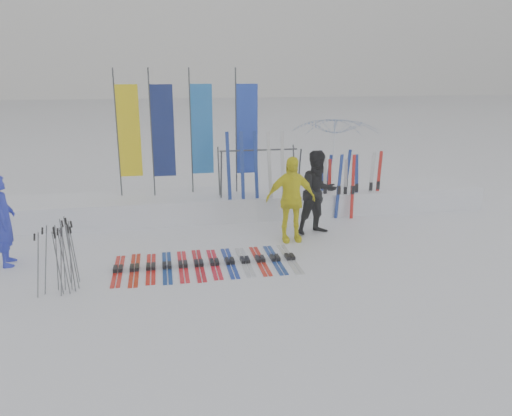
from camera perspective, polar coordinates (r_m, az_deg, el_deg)
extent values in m
plane|color=white|center=(9.10, 0.66, -8.83)|extent=(120.00, 120.00, 0.00)
cube|color=white|center=(13.28, -3.28, 0.48)|extent=(14.00, 1.60, 0.60)
imported|color=#202DBC|center=(10.91, -26.92, -1.27)|extent=(0.54, 0.73, 1.83)
imported|color=black|center=(11.69, 7.10, 1.75)|extent=(1.12, 0.97, 1.97)
imported|color=#F7EF10|center=(11.13, 3.98, 1.01)|extent=(1.13, 0.47, 1.93)
imported|color=white|center=(15.48, 8.91, 5.96)|extent=(3.31, 3.35, 2.43)
cube|color=red|center=(10.04, -15.49, -6.78)|extent=(0.17, 1.58, 0.07)
cube|color=#B31A0E|center=(10.02, -13.71, -6.71)|extent=(0.17, 1.69, 0.07)
cube|color=red|center=(10.00, -11.93, -6.63)|extent=(0.17, 1.56, 0.07)
cube|color=navy|center=(10.00, -10.14, -6.54)|extent=(0.17, 1.66, 0.07)
cube|color=red|center=(10.00, -8.35, -6.45)|extent=(0.17, 1.64, 0.07)
cube|color=#B90E15|center=(10.02, -6.56, -6.35)|extent=(0.17, 1.69, 0.07)
cube|color=red|center=(10.04, -4.79, -6.24)|extent=(0.17, 1.59, 0.07)
cube|color=navy|center=(10.08, -3.02, -6.13)|extent=(0.17, 1.63, 0.07)
cube|color=silver|center=(10.12, -1.27, -6.01)|extent=(0.17, 1.58, 0.07)
cube|color=red|center=(10.17, 0.47, -5.89)|extent=(0.17, 1.60, 0.07)
cube|color=navy|center=(10.23, 2.18, -5.77)|extent=(0.17, 1.61, 0.07)
cube|color=#B4B7BB|center=(10.30, 3.87, -5.64)|extent=(0.17, 1.65, 0.07)
cylinder|color=#595B60|center=(9.39, -21.82, -5.32)|extent=(0.06, 0.11, 1.18)
cylinder|color=#595B60|center=(9.18, -23.65, -6.03)|extent=(0.15, 0.03, 1.16)
cylinder|color=#595B60|center=(9.13, -21.11, -5.78)|extent=(0.11, 0.04, 1.19)
cylinder|color=#595B60|center=(9.32, -21.12, -5.42)|extent=(0.07, 0.05, 1.17)
cylinder|color=#595B60|center=(9.33, -20.47, -5.20)|extent=(0.06, 0.09, 1.22)
cylinder|color=#595B60|center=(9.05, -21.39, -5.79)|extent=(0.14, 0.08, 1.25)
cylinder|color=#595B60|center=(9.25, -20.16, -5.40)|extent=(0.09, 0.11, 1.19)
cylinder|color=#595B60|center=(9.33, -22.89, -5.47)|extent=(0.14, 0.15, 1.20)
cylinder|color=#595B60|center=(9.15, -20.39, -5.51)|extent=(0.05, 0.09, 1.24)
cylinder|color=#595B60|center=(9.75, -20.62, -4.34)|extent=(0.09, 0.09, 1.21)
cylinder|color=#595B60|center=(9.11, -21.72, -5.91)|extent=(0.07, 0.14, 1.18)
cylinder|color=#595B60|center=(9.51, -20.07, -4.76)|extent=(0.08, 0.14, 1.21)
cylinder|color=#595B60|center=(9.64, -20.97, -4.63)|extent=(0.11, 0.11, 1.20)
cylinder|color=#383A3F|center=(13.10, -15.57, 8.20)|extent=(0.04, 0.04, 3.20)
cube|color=yellow|center=(13.08, -14.30, 8.50)|extent=(0.55, 0.03, 2.30)
cylinder|color=#383A3F|center=(12.92, -11.85, 8.34)|extent=(0.04, 0.04, 3.20)
cube|color=navy|center=(12.91, -10.56, 8.63)|extent=(0.55, 0.03, 2.30)
cylinder|color=#383A3F|center=(13.11, -7.44, 8.64)|extent=(0.04, 0.04, 3.20)
cube|color=blue|center=(13.13, -6.17, 8.91)|extent=(0.55, 0.03, 2.30)
cylinder|color=#383A3F|center=(13.06, -2.29, 8.73)|extent=(0.04, 0.04, 3.20)
cube|color=#1838BA|center=(13.10, -1.02, 8.99)|extent=(0.55, 0.03, 2.30)
cylinder|color=#383A3F|center=(12.41, -4.00, 3.78)|extent=(0.04, 0.30, 1.23)
cylinder|color=#383A3F|center=(12.90, -4.27, 4.22)|extent=(0.04, 0.30, 1.23)
cylinder|color=#383A3F|center=(12.79, 4.95, 4.12)|extent=(0.04, 0.30, 1.23)
cylinder|color=#383A3F|center=(13.27, 4.37, 4.54)|extent=(0.04, 0.30, 1.23)
cylinder|color=#383A3F|center=(12.71, 0.33, 6.64)|extent=(2.00, 0.04, 0.04)
cube|color=navy|center=(12.96, 9.45, 2.41)|extent=(0.09, 0.05, 1.70)
cube|color=red|center=(13.74, 13.80, 2.89)|extent=(0.09, 0.04, 1.68)
cube|color=navy|center=(13.85, 8.21, 2.95)|extent=(0.09, 0.03, 1.53)
cube|color=silver|center=(13.62, 13.00, 2.77)|extent=(0.09, 0.04, 1.66)
cube|color=silver|center=(13.20, 7.92, 2.45)|extent=(0.09, 0.02, 1.58)
cube|color=silver|center=(13.24, 10.18, 2.27)|extent=(0.09, 0.04, 1.52)
cube|color=red|center=(13.08, 10.99, 2.39)|extent=(0.09, 0.04, 1.67)
cube|color=navy|center=(13.81, 10.27, 3.16)|extent=(0.09, 0.04, 1.69)
cube|color=navy|center=(13.44, 11.43, 2.63)|extent=(0.09, 0.03, 1.63)
cube|color=red|center=(13.56, 8.40, 2.54)|extent=(0.09, 0.03, 1.47)
cube|color=navy|center=(13.52, 7.58, 3.01)|extent=(0.09, 0.02, 1.69)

